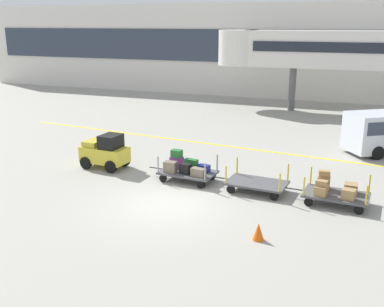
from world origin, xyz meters
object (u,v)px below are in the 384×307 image
(baggage_cart_tail, at_px, (334,191))
(baggage_cart_lead, at_px, (186,168))
(baggage_tug, at_px, (105,152))
(safety_cone_near, at_px, (258,232))
(baggage_cart_middle, at_px, (257,183))

(baggage_cart_tail, bearing_deg, baggage_cart_lead, 175.69)
(baggage_cart_lead, bearing_deg, baggage_tug, 175.52)
(baggage_cart_tail, height_order, safety_cone_near, baggage_cart_tail)
(baggage_cart_middle, height_order, safety_cone_near, baggage_cart_middle)
(baggage_cart_lead, xyz_separation_m, safety_cone_near, (4.04, -4.24, -0.25))
(safety_cone_near, bearing_deg, baggage_cart_middle, 103.58)
(baggage_tug, xyz_separation_m, baggage_cart_middle, (7.14, -0.56, -0.41))
(safety_cone_near, bearing_deg, baggage_cart_lead, 133.59)
(baggage_cart_lead, height_order, safety_cone_near, baggage_cart_lead)
(baggage_cart_middle, distance_m, safety_cone_near, 4.12)
(baggage_tug, distance_m, safety_cone_near, 9.31)
(baggage_tug, relative_size, baggage_cart_middle, 0.72)
(baggage_tug, distance_m, baggage_cart_lead, 4.08)
(baggage_tug, height_order, baggage_cart_tail, baggage_tug)
(baggage_tug, height_order, baggage_cart_middle, baggage_tug)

